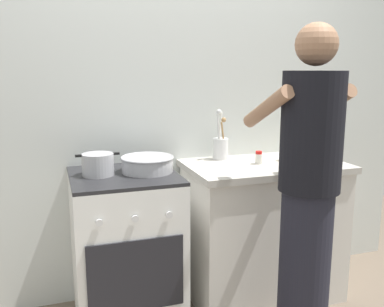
{
  "coord_description": "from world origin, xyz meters",
  "views": [
    {
      "loc": [
        -0.73,
        -2.2,
        1.49
      ],
      "look_at": [
        0.05,
        0.12,
        1.0
      ],
      "focal_mm": 39.74,
      "sensor_mm": 36.0,
      "label": 1
    }
  ],
  "objects_px": {
    "pot": "(98,164)",
    "utensil_crock": "(221,146)",
    "stove_range": "(126,248)",
    "person": "(308,198)",
    "oil_bottle": "(294,145)",
    "spice_bottle": "(259,158)",
    "mixing_bowl": "(147,163)"
  },
  "relations": [
    {
      "from": "stove_range",
      "to": "oil_bottle",
      "type": "relative_size",
      "value": 3.68
    },
    {
      "from": "spice_bottle",
      "to": "person",
      "type": "height_order",
      "value": "person"
    },
    {
      "from": "oil_bottle",
      "to": "mixing_bowl",
      "type": "bearing_deg",
      "value": -179.93
    },
    {
      "from": "stove_range",
      "to": "mixing_bowl",
      "type": "height_order",
      "value": "mixing_bowl"
    },
    {
      "from": "person",
      "to": "stove_range",
      "type": "bearing_deg",
      "value": 143.05
    },
    {
      "from": "stove_range",
      "to": "person",
      "type": "bearing_deg",
      "value": -36.95
    },
    {
      "from": "pot",
      "to": "person",
      "type": "xyz_separation_m",
      "value": [
        0.95,
        -0.63,
        -0.1
      ]
    },
    {
      "from": "stove_range",
      "to": "mixing_bowl",
      "type": "distance_m",
      "value": 0.52
    },
    {
      "from": "spice_bottle",
      "to": "oil_bottle",
      "type": "bearing_deg",
      "value": 3.65
    },
    {
      "from": "utensil_crock",
      "to": "person",
      "type": "distance_m",
      "value": 0.84
    },
    {
      "from": "utensil_crock",
      "to": "oil_bottle",
      "type": "xyz_separation_m",
      "value": [
        0.43,
        -0.19,
        0.01
      ]
    },
    {
      "from": "utensil_crock",
      "to": "oil_bottle",
      "type": "relative_size",
      "value": 1.36
    },
    {
      "from": "pot",
      "to": "utensil_crock",
      "type": "distance_m",
      "value": 0.84
    },
    {
      "from": "spice_bottle",
      "to": "person",
      "type": "bearing_deg",
      "value": -93.73
    },
    {
      "from": "pot",
      "to": "person",
      "type": "bearing_deg",
      "value": -33.53
    },
    {
      "from": "mixing_bowl",
      "to": "person",
      "type": "distance_m",
      "value": 0.92
    },
    {
      "from": "spice_bottle",
      "to": "pot",
      "type": "bearing_deg",
      "value": 178.6
    },
    {
      "from": "stove_range",
      "to": "pot",
      "type": "height_order",
      "value": "pot"
    },
    {
      "from": "spice_bottle",
      "to": "oil_bottle",
      "type": "height_order",
      "value": "oil_bottle"
    },
    {
      "from": "mixing_bowl",
      "to": "pot",
      "type": "bearing_deg",
      "value": 178.23
    },
    {
      "from": "oil_bottle",
      "to": "utensil_crock",
      "type": "bearing_deg",
      "value": 156.01
    },
    {
      "from": "mixing_bowl",
      "to": "spice_bottle",
      "type": "relative_size",
      "value": 3.73
    },
    {
      "from": "utensil_crock",
      "to": "person",
      "type": "bearing_deg",
      "value": -80.69
    },
    {
      "from": "pot",
      "to": "utensil_crock",
      "type": "relative_size",
      "value": 0.73
    },
    {
      "from": "utensil_crock",
      "to": "person",
      "type": "height_order",
      "value": "person"
    },
    {
      "from": "stove_range",
      "to": "utensil_crock",
      "type": "xyz_separation_m",
      "value": [
        0.68,
        0.21,
        0.54
      ]
    },
    {
      "from": "pot",
      "to": "oil_bottle",
      "type": "height_order",
      "value": "oil_bottle"
    },
    {
      "from": "utensil_crock",
      "to": "spice_bottle",
      "type": "relative_size",
      "value": 4.04
    },
    {
      "from": "pot",
      "to": "utensil_crock",
      "type": "xyz_separation_m",
      "value": [
        0.82,
        0.19,
        0.03
      ]
    },
    {
      "from": "stove_range",
      "to": "spice_bottle",
      "type": "height_order",
      "value": "spice_bottle"
    },
    {
      "from": "spice_bottle",
      "to": "mixing_bowl",
      "type": "bearing_deg",
      "value": 178.75
    },
    {
      "from": "pot",
      "to": "oil_bottle",
      "type": "relative_size",
      "value": 0.99
    }
  ]
}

